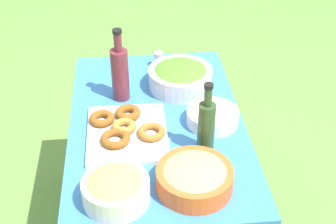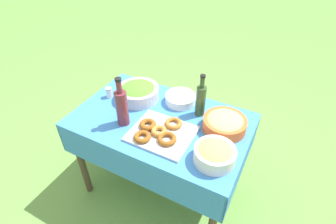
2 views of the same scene
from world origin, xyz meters
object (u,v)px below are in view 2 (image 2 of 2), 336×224
pasta_bowl (225,123)px  plate_stack (180,99)px  wine_bottle (122,107)px  olive_oil_bottle (201,100)px  fruit_bowl (215,154)px  salad_bowl (138,92)px  donut_platter (160,132)px

pasta_bowl → plate_stack: 0.39m
pasta_bowl → wine_bottle: 0.65m
olive_oil_bottle → fruit_bowl: olive_oil_bottle is taller
fruit_bowl → salad_bowl: bearing=156.3°
donut_platter → olive_oil_bottle: 0.35m
pasta_bowl → donut_platter: bearing=-144.9°
donut_platter → pasta_bowl: bearing=35.1°
plate_stack → wine_bottle: wine_bottle is taller
wine_bottle → salad_bowl: bearing=102.7°
olive_oil_bottle → donut_platter: bearing=-114.1°
pasta_bowl → wine_bottle: (-0.59, -0.24, 0.08)m
pasta_bowl → wine_bottle: size_ratio=0.81×
wine_bottle → fruit_bowl: size_ratio=1.46×
pasta_bowl → fruit_bowl: fruit_bowl is taller
salad_bowl → pasta_bowl: bearing=-2.6°
donut_platter → wine_bottle: bearing=-177.3°
pasta_bowl → fruit_bowl: bearing=-82.9°
donut_platter → plate_stack: bearing=95.7°
donut_platter → fruit_bowl: size_ratio=1.63×
salad_bowl → olive_oil_bottle: olive_oil_bottle is taller
wine_bottle → fruit_bowl: (0.63, -0.03, -0.08)m
salad_bowl → fruit_bowl: bearing=-23.7°
salad_bowl → donut_platter: 0.42m
olive_oil_bottle → fruit_bowl: (0.23, -0.34, -0.06)m
salad_bowl → fruit_bowl: 0.75m
salad_bowl → pasta_bowl: 0.65m
salad_bowl → wine_bottle: 0.29m
olive_oil_bottle → fruit_bowl: bearing=-56.3°
donut_platter → olive_oil_bottle: olive_oil_bottle is taller
salad_bowl → olive_oil_bottle: bearing=5.1°
salad_bowl → wine_bottle: bearing=-77.3°
salad_bowl → olive_oil_bottle: (0.46, 0.04, 0.06)m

